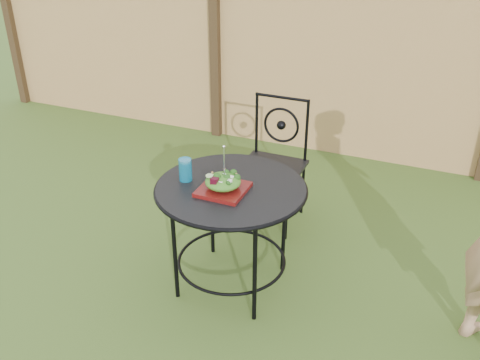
# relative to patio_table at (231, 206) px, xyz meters

# --- Properties ---
(ground) EXTENTS (60.00, 60.00, 0.00)m
(ground) POSITION_rel_patio_table_xyz_m (0.17, 0.04, -0.59)
(ground) COLOR #2D4616
(ground) RESTS_ON ground
(fence) EXTENTS (8.00, 0.12, 1.90)m
(fence) POSITION_rel_patio_table_xyz_m (0.17, 2.23, 0.36)
(fence) COLOR tan
(fence) RESTS_ON ground
(patio_table) EXTENTS (0.92, 0.92, 0.72)m
(patio_table) POSITION_rel_patio_table_xyz_m (0.00, 0.00, 0.00)
(patio_table) COLOR black
(patio_table) RESTS_ON ground
(patio_chair) EXTENTS (0.46, 0.46, 0.95)m
(patio_chair) POSITION_rel_patio_table_xyz_m (-0.04, 0.87, -0.08)
(patio_chair) COLOR black
(patio_chair) RESTS_ON ground
(salad_plate) EXTENTS (0.27, 0.27, 0.02)m
(salad_plate) POSITION_rel_patio_table_xyz_m (-0.02, -0.07, 0.15)
(salad_plate) COLOR #3E0908
(salad_plate) RESTS_ON patio_table
(salad) EXTENTS (0.21, 0.21, 0.08)m
(salad) POSITION_rel_patio_table_xyz_m (-0.02, -0.07, 0.20)
(salad) COLOR #235614
(salad) RESTS_ON salad_plate
(fork) EXTENTS (0.01, 0.01, 0.18)m
(fork) POSITION_rel_patio_table_xyz_m (-0.01, -0.07, 0.33)
(fork) COLOR silver
(fork) RESTS_ON salad
(drinking_glass) EXTENTS (0.08, 0.08, 0.14)m
(drinking_glass) POSITION_rel_patio_table_xyz_m (-0.29, -0.03, 0.21)
(drinking_glass) COLOR #0B6285
(drinking_glass) RESTS_ON patio_table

